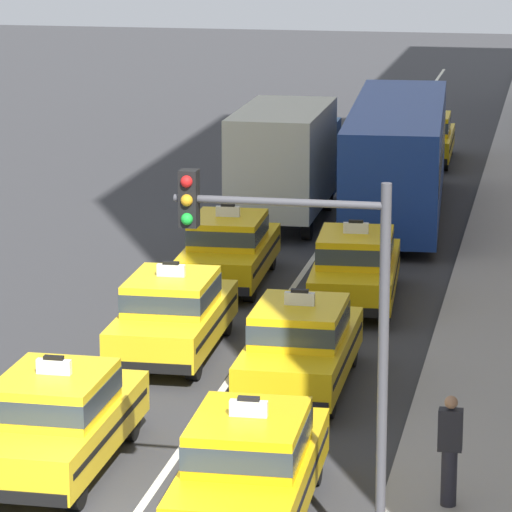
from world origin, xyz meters
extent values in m
cube|color=silver|center=(0.00, 20.00, 0.00)|extent=(0.14, 80.00, 0.01)
cylinder|color=black|center=(-2.45, 4.22, 0.32)|extent=(0.24, 0.64, 0.64)
cylinder|color=black|center=(-0.97, 4.23, 0.32)|extent=(0.24, 0.64, 0.64)
cylinder|color=black|center=(-0.96, 1.17, 0.32)|extent=(0.24, 0.64, 0.64)
cube|color=yellow|center=(-1.71, 2.69, 0.67)|extent=(1.82, 4.51, 0.70)
cube|color=black|center=(-1.71, 2.69, 0.72)|extent=(1.83, 4.15, 0.10)
cube|color=yellow|center=(-1.71, 2.54, 1.34)|extent=(1.61, 2.11, 0.64)
cube|color=#2D3842|center=(-1.71, 2.54, 1.34)|extent=(1.63, 2.13, 0.35)
cube|color=white|center=(-1.71, 2.54, 1.78)|extent=(0.56, 0.12, 0.24)
cube|color=black|center=(-1.71, 2.54, 1.93)|extent=(0.32, 0.11, 0.06)
cube|color=black|center=(-1.71, 4.90, 0.42)|extent=(1.71, 0.15, 0.20)
cube|color=black|center=(-1.70, 0.48, 0.42)|extent=(1.71, 0.15, 0.20)
cylinder|color=black|center=(-2.22, 10.70, 0.32)|extent=(0.25, 0.65, 0.64)
cylinder|color=black|center=(-0.74, 10.73, 0.32)|extent=(0.25, 0.65, 0.64)
cylinder|color=black|center=(-2.15, 7.64, 0.32)|extent=(0.25, 0.65, 0.64)
cylinder|color=black|center=(-0.67, 7.67, 0.32)|extent=(0.25, 0.65, 0.64)
cube|color=yellow|center=(-1.44, 9.19, 0.67)|extent=(1.90, 4.54, 0.70)
cube|color=black|center=(-1.44, 9.19, 0.72)|extent=(1.91, 4.18, 0.10)
cube|color=yellow|center=(-1.44, 9.04, 1.34)|extent=(1.65, 2.14, 0.64)
cube|color=#2D3842|center=(-1.44, 9.04, 1.34)|extent=(1.67, 2.16, 0.35)
cube|color=white|center=(-1.44, 9.04, 1.78)|extent=(0.56, 0.13, 0.24)
cube|color=black|center=(-1.44, 9.04, 1.93)|extent=(0.32, 0.12, 0.06)
cube|color=black|center=(-1.49, 11.40, 0.42)|extent=(1.71, 0.18, 0.20)
cube|color=black|center=(-1.39, 6.98, 0.42)|extent=(1.71, 0.18, 0.20)
cylinder|color=black|center=(-2.34, 16.48, 0.32)|extent=(0.26, 0.65, 0.64)
cylinder|color=black|center=(-0.87, 16.54, 0.32)|extent=(0.26, 0.65, 0.64)
cylinder|color=black|center=(-2.23, 13.42, 0.32)|extent=(0.26, 0.65, 0.64)
cylinder|color=black|center=(-0.75, 13.48, 0.32)|extent=(0.26, 0.65, 0.64)
cube|color=yellow|center=(-1.55, 14.98, 0.67)|extent=(1.96, 4.56, 0.70)
cube|color=black|center=(-1.55, 14.98, 0.72)|extent=(1.97, 4.20, 0.10)
cube|color=yellow|center=(-1.54, 14.83, 1.34)|extent=(1.68, 2.16, 0.64)
cube|color=#2D3842|center=(-1.54, 14.83, 1.34)|extent=(1.70, 2.18, 0.35)
cube|color=white|center=(-1.54, 14.83, 1.78)|extent=(0.56, 0.14, 0.24)
cube|color=black|center=(-1.54, 14.83, 1.93)|extent=(0.32, 0.12, 0.06)
cube|color=black|center=(-1.63, 17.19, 0.42)|extent=(1.71, 0.20, 0.20)
cube|color=black|center=(-1.47, 12.77, 0.42)|extent=(1.71, 0.20, 0.20)
cylinder|color=black|center=(-2.44, 23.82, 0.32)|extent=(0.25, 0.64, 0.64)
cylinder|color=black|center=(-0.54, 23.84, 0.32)|extent=(0.25, 0.64, 0.64)
cylinder|color=black|center=(-2.40, 19.93, 0.32)|extent=(0.25, 0.64, 0.64)
cylinder|color=black|center=(-0.50, 19.94, 0.32)|extent=(0.25, 0.64, 0.64)
cube|color=#194C8C|center=(-1.50, 24.81, 1.37)|extent=(2.12, 2.22, 2.10)
cube|color=#2D3842|center=(-1.51, 25.88, 1.67)|extent=(1.93, 0.08, 0.76)
cube|color=beige|center=(-1.47, 21.55, 1.92)|extent=(2.35, 5.22, 2.70)
cylinder|color=black|center=(0.94, 2.83, 0.32)|extent=(0.26, 0.65, 0.64)
cylinder|color=black|center=(2.41, 2.87, 0.32)|extent=(0.26, 0.65, 0.64)
cube|color=yellow|center=(1.72, 1.32, 0.67)|extent=(1.92, 4.55, 0.70)
cube|color=black|center=(1.72, 1.32, 0.72)|extent=(1.93, 4.19, 0.10)
cube|color=yellow|center=(1.72, 1.17, 1.34)|extent=(1.66, 2.14, 0.64)
cube|color=#2D3842|center=(1.72, 1.17, 1.34)|extent=(1.68, 2.16, 0.35)
cube|color=white|center=(1.72, 1.17, 1.78)|extent=(0.56, 0.13, 0.24)
cube|color=black|center=(1.72, 1.17, 1.93)|extent=(0.32, 0.12, 0.06)
cube|color=black|center=(1.66, 3.53, 0.42)|extent=(1.71, 0.19, 0.20)
cylinder|color=black|center=(0.67, 9.07, 0.32)|extent=(0.25, 0.64, 0.64)
cylinder|color=black|center=(2.14, 9.08, 0.32)|extent=(0.25, 0.64, 0.64)
cylinder|color=black|center=(0.69, 6.01, 0.32)|extent=(0.25, 0.64, 0.64)
cylinder|color=black|center=(2.17, 6.02, 0.32)|extent=(0.25, 0.64, 0.64)
cube|color=yellow|center=(1.42, 7.55, 0.67)|extent=(1.84, 4.51, 0.70)
cube|color=black|center=(1.42, 7.55, 0.72)|extent=(1.85, 4.16, 0.10)
cube|color=yellow|center=(1.42, 7.40, 1.34)|extent=(1.62, 2.11, 0.64)
cube|color=#2D3842|center=(1.42, 7.40, 1.34)|extent=(1.64, 2.13, 0.35)
cube|color=white|center=(1.42, 7.40, 1.78)|extent=(0.56, 0.12, 0.24)
cube|color=black|center=(1.42, 7.40, 1.93)|extent=(0.32, 0.11, 0.06)
cube|color=black|center=(1.40, 9.76, 0.42)|extent=(1.71, 0.15, 0.20)
cube|color=black|center=(1.44, 5.34, 0.42)|extent=(1.71, 0.15, 0.20)
cylinder|color=black|center=(0.79, 15.25, 0.32)|extent=(0.28, 0.65, 0.64)
cylinder|color=black|center=(2.26, 15.34, 0.32)|extent=(0.28, 0.65, 0.64)
cylinder|color=black|center=(0.98, 12.20, 0.32)|extent=(0.28, 0.65, 0.64)
cylinder|color=black|center=(2.46, 12.29, 0.32)|extent=(0.28, 0.65, 0.64)
cube|color=yellow|center=(1.62, 13.77, 0.67)|extent=(2.08, 4.61, 0.70)
cube|color=black|center=(1.62, 13.77, 0.72)|extent=(2.08, 4.25, 0.10)
cube|color=yellow|center=(1.63, 13.62, 1.34)|extent=(1.73, 2.20, 0.64)
cube|color=#2D3842|center=(1.63, 13.62, 1.34)|extent=(1.75, 2.22, 0.35)
cube|color=white|center=(1.63, 13.62, 1.78)|extent=(0.57, 0.16, 0.24)
cube|color=black|center=(1.63, 13.62, 1.93)|extent=(0.33, 0.13, 0.06)
cube|color=black|center=(1.48, 15.98, 0.42)|extent=(1.72, 0.25, 0.20)
cube|color=black|center=(1.76, 11.56, 0.42)|extent=(1.72, 0.25, 0.20)
cylinder|color=black|center=(0.31, 26.58, 0.32)|extent=(0.28, 0.65, 0.64)
cylinder|color=black|center=(2.30, 26.71, 0.32)|extent=(0.28, 0.65, 0.64)
cylinder|color=black|center=(0.73, 19.87, 0.32)|extent=(0.28, 0.65, 0.64)
cylinder|color=black|center=(2.72, 20.00, 0.32)|extent=(0.28, 0.65, 0.64)
cube|color=navy|center=(1.51, 23.29, 1.77)|extent=(3.19, 11.33, 2.90)
cube|color=#2D3842|center=(1.51, 23.29, 2.02)|extent=(3.19, 10.89, 0.84)
cube|color=black|center=(1.17, 28.83, 2.97)|extent=(2.13, 0.21, 0.36)
cylinder|color=black|center=(0.72, 33.96, 0.32)|extent=(0.26, 0.65, 0.64)
cylinder|color=black|center=(2.19, 34.01, 0.32)|extent=(0.26, 0.65, 0.64)
cylinder|color=black|center=(0.81, 30.90, 0.32)|extent=(0.26, 0.65, 0.64)
cylinder|color=black|center=(2.29, 30.95, 0.32)|extent=(0.26, 0.65, 0.64)
cube|color=yellow|center=(1.50, 32.46, 0.67)|extent=(1.93, 4.55, 0.70)
cube|color=black|center=(1.50, 32.46, 0.72)|extent=(1.94, 4.19, 0.10)
cube|color=yellow|center=(1.51, 32.31, 1.34)|extent=(1.66, 2.15, 0.64)
cube|color=#2D3842|center=(1.51, 32.31, 1.34)|extent=(1.68, 2.17, 0.35)
cube|color=white|center=(1.51, 32.31, 1.78)|extent=(0.56, 0.14, 0.24)
cube|color=black|center=(1.51, 32.31, 1.93)|extent=(0.32, 0.12, 0.06)
cube|color=black|center=(1.44, 34.66, 0.42)|extent=(1.71, 0.19, 0.20)
cube|color=black|center=(1.57, 30.25, 0.42)|extent=(1.71, 0.19, 0.20)
cylinder|color=#23232D|center=(4.60, 2.04, 0.59)|extent=(0.24, 0.24, 0.87)
cube|color=black|center=(4.60, 2.04, 1.34)|extent=(0.36, 0.22, 0.64)
sphere|color=#9E7051|center=(4.60, 2.04, 1.77)|extent=(0.20, 0.20, 0.20)
cylinder|color=#47474C|center=(3.85, -0.43, 2.75)|extent=(0.14, 0.14, 5.50)
cylinder|color=#47474C|center=(2.45, -0.43, 5.20)|extent=(2.80, 0.10, 0.10)
cube|color=black|center=(1.25, -0.43, 5.20)|extent=(0.24, 0.24, 0.76)
sphere|color=red|center=(1.25, -0.56, 5.45)|extent=(0.16, 0.16, 0.16)
sphere|color=orange|center=(1.25, -0.56, 5.20)|extent=(0.16, 0.16, 0.16)
sphere|color=green|center=(1.25, -0.56, 4.95)|extent=(0.16, 0.16, 0.16)
camera|label=1|loc=(6.01, -19.96, 9.23)|focal=109.42mm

